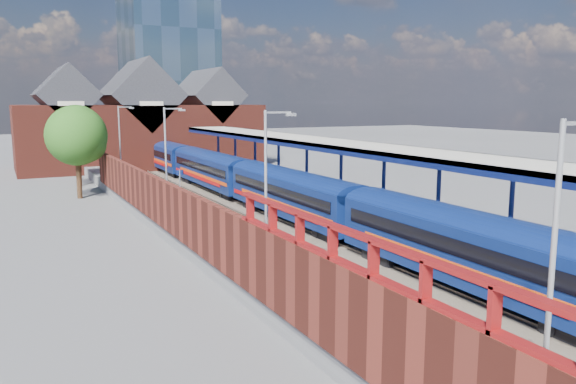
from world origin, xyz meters
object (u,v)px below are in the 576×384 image
(train, at_px, (247,178))
(platform_sign, at_px, (180,181))
(lamp_post_b, at_px, (269,181))
(lamp_post_a, at_px, (557,264))
(parked_car_dark, at_px, (385,200))
(lamp_post_d, at_px, (121,139))
(parked_car_blue, at_px, (423,211))
(lamp_post_c, at_px, (168,152))

(train, height_order, platform_sign, platform_sign)
(lamp_post_b, distance_m, platform_sign, 18.20)
(lamp_post_a, bearing_deg, parked_car_dark, 60.29)
(parked_car_dark, bearing_deg, lamp_post_d, 20.82)
(parked_car_blue, bearing_deg, train, 35.77)
(parked_car_blue, bearing_deg, lamp_post_a, 163.62)
(platform_sign, height_order, parked_car_blue, platform_sign)
(lamp_post_b, height_order, lamp_post_d, same)
(lamp_post_d, height_order, platform_sign, lamp_post_d)
(lamp_post_b, bearing_deg, lamp_post_c, 90.00)
(lamp_post_d, bearing_deg, lamp_post_b, -90.00)
(platform_sign, bearing_deg, lamp_post_c, -124.26)
(train, distance_m, parked_car_blue, 16.55)
(train, relative_size, parked_car_blue, 14.14)
(train, xyz_separation_m, lamp_post_d, (-7.86, 11.19, 2.87))
(train, relative_size, lamp_post_b, 9.42)
(train, distance_m, lamp_post_a, 35.80)
(lamp_post_b, xyz_separation_m, platform_sign, (1.36, 18.00, -2.30))
(lamp_post_b, height_order, parked_car_blue, lamp_post_b)
(platform_sign, relative_size, parked_car_dark, 0.59)
(lamp_post_a, distance_m, platform_sign, 32.11)
(lamp_post_c, bearing_deg, platform_sign, 55.74)
(lamp_post_d, xyz_separation_m, parked_car_blue, (12.96, -26.93, -3.34))
(train, height_order, lamp_post_d, lamp_post_d)
(train, xyz_separation_m, lamp_post_c, (-7.86, -4.81, 2.87))
(platform_sign, bearing_deg, parked_car_dark, -34.29)
(lamp_post_d, bearing_deg, parked_car_blue, -64.31)
(lamp_post_a, bearing_deg, lamp_post_c, 90.00)
(train, height_order, parked_car_blue, train)
(lamp_post_b, distance_m, lamp_post_d, 32.00)
(lamp_post_c, distance_m, lamp_post_d, 16.00)
(lamp_post_b, xyz_separation_m, parked_car_blue, (12.96, 5.07, -3.34))
(lamp_post_a, distance_m, lamp_post_b, 14.00)
(lamp_post_d, relative_size, platform_sign, 2.80)
(lamp_post_a, relative_size, lamp_post_b, 1.00)
(parked_car_dark, bearing_deg, lamp_post_a, 139.87)
(lamp_post_a, height_order, lamp_post_b, same)
(lamp_post_c, xyz_separation_m, platform_sign, (1.36, 2.00, -2.30))
(lamp_post_c, height_order, platform_sign, lamp_post_c)
(parked_car_blue, bearing_deg, lamp_post_c, 67.66)
(train, xyz_separation_m, parked_car_blue, (5.10, -15.74, -0.47))
(lamp_post_d, bearing_deg, lamp_post_a, -90.00)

